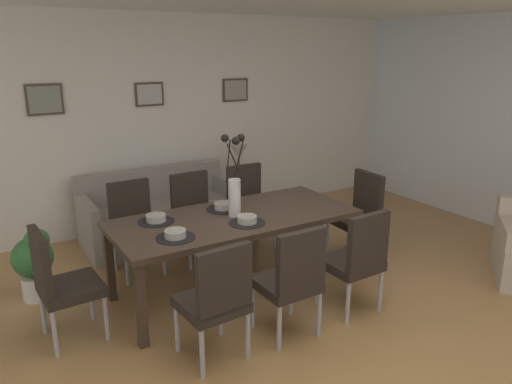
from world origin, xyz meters
name	(u,v)px	position (x,y,z in m)	size (l,w,h in m)	color
ground_plane	(310,346)	(0.00, 0.00, 0.00)	(9.00, 9.00, 0.00)	#A87A47
back_wall_panel	(153,123)	(0.00, 3.25, 1.30)	(9.00, 0.10, 2.60)	silver
dining_table	(235,223)	(-0.05, 1.08, 0.67)	(2.20, 0.97, 0.74)	#3D2D23
dining_chair_near_left	(216,297)	(-0.68, 0.21, 0.51)	(0.47, 0.47, 0.92)	black
dining_chair_near_right	(134,223)	(-0.70, 1.99, 0.51)	(0.45, 0.45, 0.92)	black
dining_chair_far_left	(292,277)	(-0.05, 0.19, 0.51)	(0.45, 0.45, 0.92)	black
dining_chair_far_right	(195,212)	(-0.05, 1.99, 0.51)	(0.45, 0.45, 0.92)	black
dining_chair_mid_left	(357,257)	(0.64, 0.22, 0.51)	(0.46, 0.46, 0.92)	black
dining_chair_mid_right	(249,202)	(0.63, 2.00, 0.51)	(0.45, 0.45, 0.92)	black
dining_chair_head_west	(59,280)	(-1.58, 1.06, 0.51)	(0.47, 0.47, 0.92)	black
dining_chair_head_east	(359,211)	(1.48, 1.11, 0.51)	(0.46, 0.46, 0.92)	black
centerpiece_vase	(234,186)	(-0.05, 1.08, 1.02)	(0.21, 0.23, 0.73)	silver
placemat_near_left	(175,237)	(-0.71, 0.86, 0.74)	(0.32, 0.32, 0.01)	black
bowl_near_left	(175,233)	(-0.71, 0.86, 0.78)	(0.17, 0.17, 0.07)	#B2ADA3
placemat_near_right	(156,221)	(-0.71, 1.30, 0.74)	(0.32, 0.32, 0.01)	black
bowl_near_right	(156,217)	(-0.71, 1.30, 0.78)	(0.17, 0.17, 0.07)	#B2ADA3
placemat_far_left	(247,223)	(-0.05, 0.86, 0.74)	(0.32, 0.32, 0.01)	black
bowl_far_left	(247,219)	(-0.05, 0.86, 0.78)	(0.17, 0.17, 0.07)	#B2ADA3
placemat_far_right	(223,209)	(-0.05, 1.30, 0.74)	(0.32, 0.32, 0.01)	black
bowl_far_right	(223,205)	(-0.05, 1.30, 0.78)	(0.17, 0.17, 0.07)	#B2ADA3
sofa	(161,216)	(-0.17, 2.70, 0.28)	(1.80, 0.84, 0.80)	gray
side_table	(239,204)	(0.88, 2.68, 0.26)	(0.36, 0.36, 0.52)	black
table_lamp	(239,156)	(0.88, 2.68, 0.89)	(0.22, 0.22, 0.51)	#4C4C51
framed_picture_left	(45,99)	(-1.23, 3.18, 1.66)	(0.38, 0.03, 0.34)	#473828
framed_picture_center	(149,94)	(-0.05, 3.18, 1.66)	(0.35, 0.03, 0.28)	#473828
framed_picture_right	(235,90)	(1.12, 3.18, 1.66)	(0.37, 0.03, 0.30)	#473828
potted_plant	(34,261)	(-1.67, 1.88, 0.37)	(0.36, 0.36, 0.67)	silver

